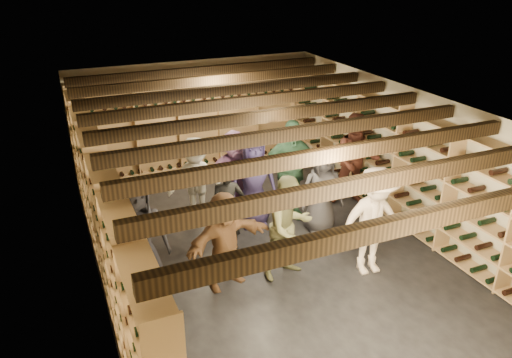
{
  "coord_description": "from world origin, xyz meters",
  "views": [
    {
      "loc": [
        -3.06,
        -6.57,
        4.45
      ],
      "look_at": [
        -0.14,
        0.2,
        1.16
      ],
      "focal_mm": 35.0,
      "sensor_mm": 36.0,
      "label": 1
    }
  ],
  "objects": [
    {
      "name": "wine_rack_left",
      "position": [
        -2.57,
        0.0,
        1.08
      ],
      "size": [
        0.32,
        7.5,
        2.15
      ],
      "color": "tan",
      "rests_on": "ground"
    },
    {
      "name": "person_12",
      "position": [
        1.04,
        0.09,
        0.78
      ],
      "size": [
        0.85,
        0.64,
        1.56
      ],
      "primitive_type": "imported",
      "rotation": [
        0.0,
        0.0,
        -0.21
      ],
      "color": "#36353B",
      "rests_on": "ground"
    },
    {
      "name": "wine_rack_right",
      "position": [
        2.57,
        0.0,
        1.08
      ],
      "size": [
        0.32,
        7.5,
        2.15
      ],
      "color": "tan",
      "rests_on": "ground"
    },
    {
      "name": "ground",
      "position": [
        0.0,
        0.0,
        0.0
      ],
      "size": [
        8.0,
        8.0,
        0.0
      ],
      "primitive_type": "plane",
      "color": "black",
      "rests_on": "ground"
    },
    {
      "name": "person_3",
      "position": [
        1.1,
        -1.3,
        0.86
      ],
      "size": [
        1.16,
        0.72,
        1.72
      ],
      "primitive_type": "imported",
      "rotation": [
        0.0,
        0.0,
        -0.08
      ],
      "color": "beige",
      "rests_on": "ground"
    },
    {
      "name": "person_6",
      "position": [
        0.05,
        0.77,
        0.85
      ],
      "size": [
        0.91,
        0.68,
        1.7
      ],
      "primitive_type": "imported",
      "rotation": [
        0.0,
        0.0,
        -0.17
      ],
      "color": "#2B244D",
      "rests_on": "ground"
    },
    {
      "name": "person_1",
      "position": [
        -0.68,
        0.1,
        0.75
      ],
      "size": [
        0.58,
        0.42,
        1.5
      ],
      "primitive_type": "imported",
      "rotation": [
        0.0,
        0.0,
        -0.11
      ],
      "color": "black",
      "rests_on": "ground"
    },
    {
      "name": "person_5",
      "position": [
        -1.04,
        -0.75,
        0.74
      ],
      "size": [
        1.45,
        0.77,
        1.49
      ],
      "primitive_type": "imported",
      "rotation": [
        0.0,
        0.0,
        0.25
      ],
      "color": "brown",
      "rests_on": "ground"
    },
    {
      "name": "person_9",
      "position": [
        -0.84,
        1.3,
        0.8
      ],
      "size": [
        1.18,
        0.94,
        1.6
      ],
      "primitive_type": "imported",
      "rotation": [
        0.0,
        0.0,
        -0.39
      ],
      "color": "#B0AFA2",
      "rests_on": "ground"
    },
    {
      "name": "person_10",
      "position": [
        0.77,
        0.78,
        0.94
      ],
      "size": [
        1.17,
        0.65,
        1.88
      ],
      "primitive_type": "imported",
      "rotation": [
        0.0,
        0.0,
        -0.19
      ],
      "color": "#284D35",
      "rests_on": "ground"
    },
    {
      "name": "person_2",
      "position": [
        -0.08,
        -0.88,
        0.81
      ],
      "size": [
        0.88,
        0.75,
        1.62
      ],
      "primitive_type": "imported",
      "rotation": [
        0.0,
        0.0,
        0.18
      ],
      "color": "brown",
      "rests_on": "ground"
    },
    {
      "name": "ceiling",
      "position": [
        0.0,
        0.0,
        2.4
      ],
      "size": [
        5.5,
        8.0,
        0.01
      ],
      "primitive_type": "cube",
      "color": "beige",
      "rests_on": "walls"
    },
    {
      "name": "crate_stack_right",
      "position": [
        -0.12,
        1.5,
        0.17
      ],
      "size": [
        0.57,
        0.45,
        0.34
      ],
      "rotation": [
        0.0,
        0.0,
        -0.27
      ],
      "color": "tan",
      "rests_on": "ground"
    },
    {
      "name": "crate_stack_left",
      "position": [
        0.09,
        1.57,
        0.34
      ],
      "size": [
        0.54,
        0.39,
        0.68
      ],
      "rotation": [
        0.0,
        0.0,
        -0.14
      ],
      "color": "tan",
      "rests_on": "ground"
    },
    {
      "name": "wine_rack_back",
      "position": [
        0.0,
        3.83,
        1.07
      ],
      "size": [
        4.7,
        0.3,
        2.15
      ],
      "color": "tan",
      "rests_on": "ground"
    },
    {
      "name": "walls",
      "position": [
        0.0,
        0.0,
        1.2
      ],
      "size": [
        5.52,
        8.02,
        2.4
      ],
      "color": "beige",
      "rests_on": "ground"
    },
    {
      "name": "person_11",
      "position": [
        -0.1,
        1.3,
        0.82
      ],
      "size": [
        1.56,
        0.66,
        1.64
      ],
      "primitive_type": "imported",
      "rotation": [
        0.0,
        0.0,
        0.12
      ],
      "color": "#905D91",
      "rests_on": "ground"
    },
    {
      "name": "crate_loose",
      "position": [
        1.08,
        1.3,
        0.09
      ],
      "size": [
        0.57,
        0.46,
        0.17
      ],
      "primitive_type": "cube",
      "rotation": [
        0.0,
        0.0,
        -0.29
      ],
      "color": "tan",
      "rests_on": "ground"
    },
    {
      "name": "ceiling_joists",
      "position": [
        0.0,
        0.0,
        2.26
      ],
      "size": [
        5.4,
        7.12,
        0.18
      ],
      "color": "black",
      "rests_on": "ground"
    },
    {
      "name": "person_8",
      "position": [
        2.18,
        0.78,
        0.91
      ],
      "size": [
        1.09,
        0.99,
        1.82
      ],
      "primitive_type": "imported",
      "rotation": [
        0.0,
        0.0,
        -0.42
      ],
      "color": "#472018",
      "rests_on": "ground"
    },
    {
      "name": "person_0",
      "position": [
        -2.18,
        -0.35,
        0.87
      ],
      "size": [
        0.86,
        0.57,
        1.75
      ],
      "primitive_type": "imported",
      "rotation": [
        0.0,
        0.0,
        -0.01
      ],
      "color": "black",
      "rests_on": "ground"
    }
  ]
}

